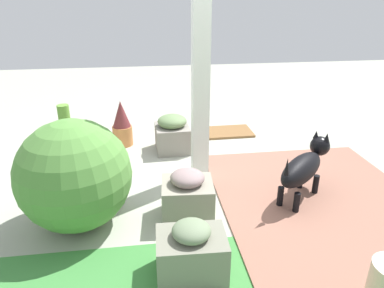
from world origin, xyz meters
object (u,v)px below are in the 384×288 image
at_px(terracotta_pot_tall, 68,144).
at_px(dog, 304,167).
at_px(stone_planter_nearest, 172,134).
at_px(stone_planter_mid, 187,197).
at_px(round_shrub, 74,175).
at_px(doormat, 229,132).
at_px(porch_pillar, 201,56).
at_px(stone_planter_far, 191,252).
at_px(terracotta_pot_spiky, 122,124).

distance_m(terracotta_pot_tall, dog, 2.43).
distance_m(stone_planter_nearest, stone_planter_mid, 1.39).
bearing_deg(dog, stone_planter_mid, 8.15).
xyz_separation_m(round_shrub, terracotta_pot_tall, (0.27, -1.12, -0.20)).
distance_m(dog, doormat, 1.74).
distance_m(porch_pillar, round_shrub, 1.49).
distance_m(stone_planter_nearest, stone_planter_far, 2.05).
distance_m(stone_planter_mid, round_shrub, 0.91).
distance_m(terracotta_pot_spiky, doormat, 1.43).
relative_size(stone_planter_far, terracotta_pot_tall, 0.68).
bearing_deg(doormat, stone_planter_mid, 66.62).
xyz_separation_m(stone_planter_mid, doormat, (-0.80, -1.84, -0.18)).
height_order(porch_pillar, dog, porch_pillar).
distance_m(stone_planter_nearest, doormat, 0.94).
xyz_separation_m(porch_pillar, terracotta_pot_spiky, (0.81, -0.95, -0.96)).
relative_size(stone_planter_far, doormat, 0.76).
height_order(stone_planter_mid, terracotta_pot_tall, terracotta_pot_tall).
distance_m(porch_pillar, stone_planter_mid, 1.25).
bearing_deg(porch_pillar, terracotta_pot_tall, -18.84).
bearing_deg(dog, stone_planter_far, 35.93).
height_order(round_shrub, dog, round_shrub).
height_order(round_shrub, doormat, round_shrub).
relative_size(porch_pillar, round_shrub, 2.76).
relative_size(stone_planter_nearest, stone_planter_mid, 1.00).
height_order(terracotta_pot_spiky, doormat, terracotta_pot_spiky).
bearing_deg(terracotta_pot_spiky, stone_planter_far, 103.17).
bearing_deg(terracotta_pot_spiky, porch_pillar, 130.34).
bearing_deg(stone_planter_nearest, doormat, -150.45).
xyz_separation_m(stone_planter_mid, terracotta_pot_tall, (1.15, -1.15, 0.05)).
xyz_separation_m(porch_pillar, stone_planter_nearest, (0.21, -0.71, -1.02)).
xyz_separation_m(stone_planter_mid, dog, (-1.07, -0.15, 0.13)).
xyz_separation_m(porch_pillar, stone_planter_far, (0.27, 1.35, -1.04)).
xyz_separation_m(porch_pillar, round_shrub, (1.09, 0.65, -0.78)).
xyz_separation_m(stone_planter_nearest, terracotta_pot_spiky, (0.59, -0.25, 0.06)).
xyz_separation_m(porch_pillar, doormat, (-0.58, -1.16, -1.21)).
distance_m(terracotta_pot_tall, doormat, 2.08).
relative_size(porch_pillar, doormat, 4.00).
bearing_deg(dog, terracotta_pot_tall, -24.18).
xyz_separation_m(stone_planter_far, terracotta_pot_tall, (1.09, -1.81, 0.07)).
bearing_deg(round_shrub, doormat, -132.74).
bearing_deg(terracotta_pot_spiky, stone_planter_nearest, 157.38).
bearing_deg(round_shrub, terracotta_pot_spiky, -99.93).
xyz_separation_m(stone_planter_mid, round_shrub, (0.88, -0.03, 0.25)).
height_order(porch_pillar, doormat, porch_pillar).
relative_size(stone_planter_nearest, terracotta_pot_tall, 0.65).
xyz_separation_m(stone_planter_nearest, round_shrub, (0.88, 1.36, 0.24)).
bearing_deg(terracotta_pot_spiky, terracotta_pot_tall, 41.75).
bearing_deg(stone_planter_mid, terracotta_pot_spiky, -69.96).
bearing_deg(terracotta_pot_tall, stone_planter_far, 120.97).
xyz_separation_m(terracotta_pot_tall, dog, (-2.21, 0.99, 0.07)).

